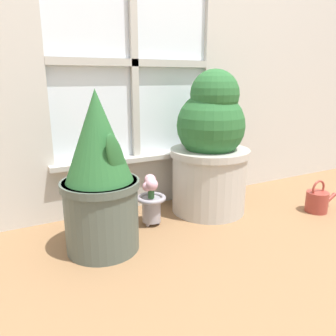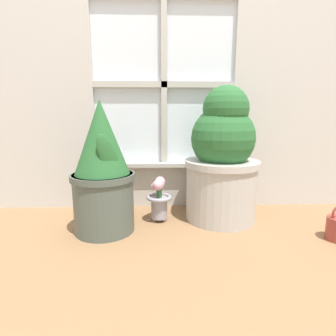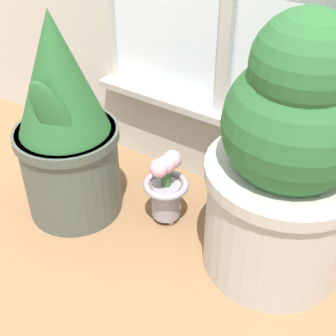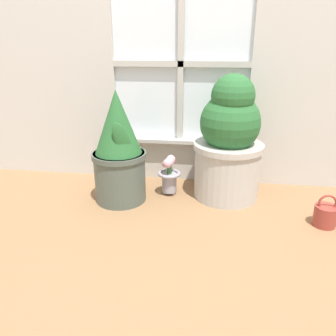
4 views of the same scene
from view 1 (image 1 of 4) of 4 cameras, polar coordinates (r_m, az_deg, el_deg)
name	(u,v)px [view 1 (image 1 of 4)]	position (r m, az deg, el deg)	size (l,w,h in m)	color
ground_plane	(198,257)	(1.35, 5.18, -15.14)	(10.00, 10.00, 0.00)	olive
potted_plant_left	(100,178)	(1.31, -11.78, -1.70)	(0.31, 0.31, 0.65)	#4C564C
potted_plant_right	(210,148)	(1.69, 7.40, 3.42)	(0.41, 0.41, 0.73)	#B7B2A8
flower_vase	(151,199)	(1.56, -2.96, -5.39)	(0.14, 0.14, 0.25)	#99939E
watering_can	(317,201)	(1.91, 24.54, -5.24)	(0.20, 0.11, 0.17)	#99382D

